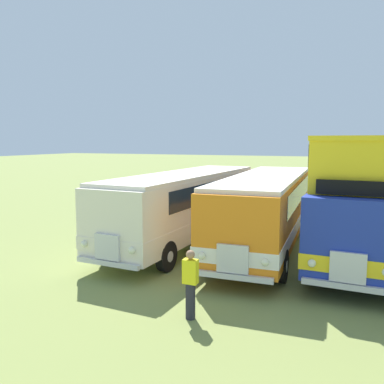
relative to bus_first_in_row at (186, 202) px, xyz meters
The scene contains 4 objects.
bus_first_in_row is the anchor object (origin of this frame).
bus_second_in_row 3.41m from the bus_first_in_row, ahead, with size 3.00×11.11×2.99m.
bus_third_in_row 6.84m from the bus_first_in_row, ahead, with size 2.92×9.90×4.49m.
marshal_person 7.63m from the bus_first_in_row, 66.02° to the right, with size 0.36×0.24×1.73m.
Camera 1 is at (-6.87, -15.55, 4.35)m, focal length 37.64 mm.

